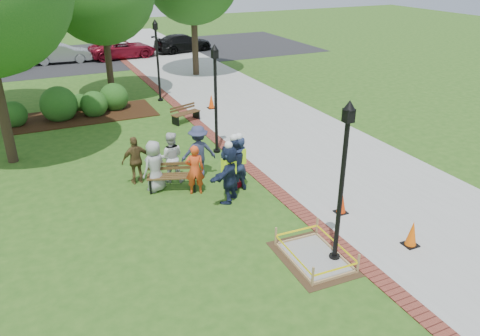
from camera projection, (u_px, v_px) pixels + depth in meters
name	position (u px, v px, depth m)	size (l,w,h in m)	color
ground	(242.00, 216.00, 14.17)	(100.00, 100.00, 0.00)	#285116
sidewalk	(247.00, 107.00, 24.33)	(6.00, 60.00, 0.02)	#9E9E99
brick_edging	(188.00, 115.00, 23.08)	(0.50, 60.00, 0.03)	maroon
mulch_bed	(82.00, 116.00, 22.90)	(7.00, 3.00, 0.05)	#381E0F
parking_lot	(94.00, 56.00, 36.42)	(36.00, 12.00, 0.01)	black
wet_concrete_pad	(315.00, 251.00, 12.08)	(1.77, 2.35, 0.55)	#47331E
bench_near	(173.00, 182.00, 15.63)	(1.74, 1.07, 0.90)	brown
bench_far	(186.00, 117.00, 22.03)	(1.52, 0.93, 0.78)	brown
cone_front	(412.00, 234.00, 12.56)	(0.39, 0.39, 0.76)	black
cone_back	(342.00, 203.00, 14.17)	(0.36, 0.36, 0.71)	black
cone_far	(211.00, 102.00, 23.91)	(0.38, 0.38, 0.76)	black
toolbox	(237.00, 184.00, 15.92)	(0.40, 0.22, 0.20)	maroon
lamp_near	(343.00, 172.00, 11.15)	(0.28, 0.28, 4.26)	black
lamp_mid	(216.00, 92.00, 17.74)	(0.28, 0.28, 4.26)	black
lamp_far	(157.00, 55.00, 24.34)	(0.28, 0.28, 4.26)	black
shrub_a	(16.00, 126.00, 21.66)	(1.24, 1.24, 1.24)	#164F18
shrub_b	(61.00, 119.00, 22.49)	(1.73, 1.73, 1.73)	#164F18
shrub_c	(96.00, 115.00, 23.05)	(1.31, 1.31, 1.31)	#164F18
shrub_d	(115.00, 109.00, 24.00)	(1.44, 1.44, 1.44)	#164F18
shrub_e	(81.00, 110.00, 23.81)	(0.92, 0.92, 0.92)	#164F18
casual_person_a	(155.00, 166.00, 15.36)	(0.66, 0.57, 1.75)	#9B9B9B
casual_person_b	(195.00, 170.00, 15.18)	(0.62, 0.49, 1.69)	#ED481B
casual_person_c	(171.00, 157.00, 15.98)	(0.67, 0.55, 1.80)	silver
casual_person_d	(136.00, 160.00, 15.89)	(0.57, 0.39, 1.69)	brown
casual_person_e	(199.00, 152.00, 16.31)	(0.65, 0.46, 1.89)	#303655
hivis_worker_a	(229.00, 172.00, 14.65)	(0.71, 0.69, 2.04)	#1B2D47
hivis_worker_b	(239.00, 162.00, 15.43)	(0.69, 0.57, 2.00)	#1C264A
hivis_worker_c	(234.00, 163.00, 15.40)	(0.61, 0.43, 1.97)	#18243F
parked_car_b	(63.00, 63.00, 34.28)	(4.57, 1.99, 1.49)	#9B9C9F
parked_car_c	(124.00, 58.00, 35.93)	(4.62, 2.01, 1.51)	maroon
parked_car_d	(184.00, 52.00, 38.26)	(4.68, 2.04, 1.53)	black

